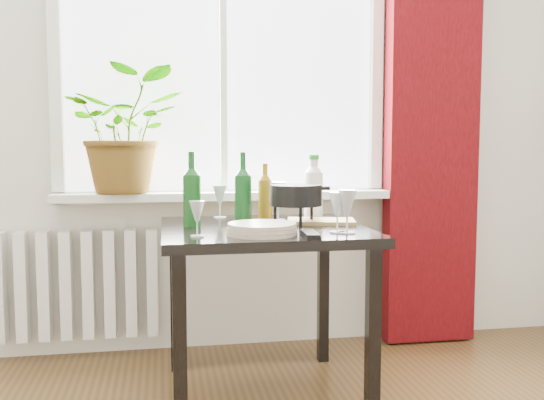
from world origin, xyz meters
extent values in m
cube|color=white|center=(0.00, 2.22, 1.60)|extent=(1.72, 0.08, 1.62)
cube|color=silver|center=(0.00, 2.15, 0.82)|extent=(1.72, 0.20, 0.04)
cube|color=#3D0508|center=(1.12, 2.12, 1.30)|extent=(0.50, 0.12, 2.56)
cube|color=white|center=(-0.75, 2.18, 0.38)|extent=(0.80, 0.10, 0.55)
cube|color=black|center=(0.10, 1.55, 0.72)|extent=(0.85, 0.85, 0.04)
cube|color=black|center=(-0.27, 1.19, 0.35)|extent=(0.05, 0.05, 0.70)
cube|color=black|center=(-0.27, 1.92, 0.35)|extent=(0.05, 0.05, 0.70)
cube|color=black|center=(0.46, 1.19, 0.35)|extent=(0.05, 0.05, 0.70)
cube|color=black|center=(0.46, 1.92, 0.35)|extent=(0.05, 0.05, 0.70)
imported|color=#33721E|center=(-0.49, 2.14, 1.15)|extent=(0.56, 0.49, 0.62)
cylinder|color=beige|center=(0.06, 1.31, 0.76)|extent=(0.36, 0.36, 0.04)
cube|color=black|center=(0.23, 1.23, 0.75)|extent=(0.06, 0.18, 0.02)
cube|color=#AA8A4D|center=(0.37, 1.61, 0.75)|extent=(0.33, 0.25, 0.02)
camera|label=1|loc=(-0.32, -0.97, 1.08)|focal=40.00mm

